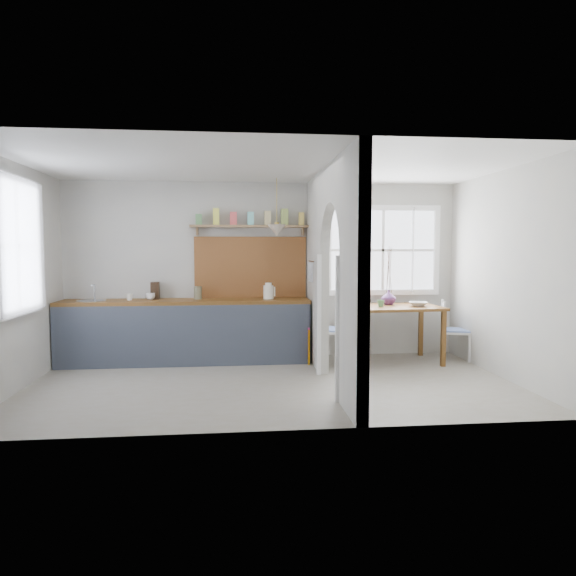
{
  "coord_description": "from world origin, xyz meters",
  "views": [
    {
      "loc": [
        -0.45,
        -6.04,
        1.61
      ],
      "look_at": [
        0.24,
        0.5,
        1.12
      ],
      "focal_mm": 32.0,
      "sensor_mm": 36.0,
      "label": 1
    }
  ],
  "objects": [
    {
      "name": "towel_orange",
      "position": [
        0.58,
        0.95,
        0.25
      ],
      "size": [
        0.02,
        0.03,
        0.49
      ],
      "primitive_type": "cube",
      "color": "#C97901",
      "rests_on": "counter"
    },
    {
      "name": "bowl",
      "position": [
        2.14,
        0.93,
        0.84
      ],
      "size": [
        0.32,
        0.32,
        0.06
      ],
      "primitive_type": "imported",
      "rotation": [
        0.0,
        0.0,
        -0.28
      ],
      "color": "silver",
      "rests_on": "dining_table"
    },
    {
      "name": "counter",
      "position": [
        -1.13,
        1.33,
        0.46
      ],
      "size": [
        3.5,
        0.6,
        0.9
      ],
      "color": "brown",
      "rests_on": "floor"
    },
    {
      "name": "pendant_lamp",
      "position": [
        0.15,
        1.15,
        1.88
      ],
      "size": [
        0.26,
        0.26,
        0.16
      ],
      "primitive_type": "cone",
      "color": "silver",
      "rests_on": "ceiling"
    },
    {
      "name": "knife_block",
      "position": [
        -1.58,
        1.45,
        1.02
      ],
      "size": [
        0.12,
        0.16,
        0.25
      ],
      "primitive_type": "cube",
      "rotation": [
        0.0,
        0.0,
        0.04
      ],
      "color": "#432D1D",
      "rests_on": "counter"
    },
    {
      "name": "mug_a",
      "position": [
        -1.91,
        1.3,
        0.95
      ],
      "size": [
        0.13,
        0.13,
        0.09
      ],
      "primitive_type": "imported",
      "rotation": [
        0.0,
        0.0,
        -0.43
      ],
      "color": "white",
      "rests_on": "counter"
    },
    {
      "name": "vase",
      "position": [
        1.79,
        1.19,
        0.92
      ],
      "size": [
        0.23,
        0.23,
        0.22
      ],
      "primitive_type": "imported",
      "rotation": [
        0.0,
        0.0,
        0.09
      ],
      "color": "#532B65",
      "rests_on": "dining_table"
    },
    {
      "name": "sink",
      "position": [
        -2.43,
        1.3,
        0.89
      ],
      "size": [
        0.4,
        0.4,
        0.02
      ],
      "primitive_type": "cylinder",
      "color": "#B4BAC5",
      "rests_on": "counter"
    },
    {
      "name": "backsplash",
      "position": [
        -0.2,
        1.58,
        1.35
      ],
      "size": [
        1.65,
        0.03,
        0.9
      ],
      "primitive_type": "cube",
      "color": "#955931",
      "rests_on": "walls"
    },
    {
      "name": "utensil_rail",
      "position": [
        0.61,
        0.9,
        1.45
      ],
      "size": [
        0.02,
        0.5,
        0.02
      ],
      "primitive_type": "cylinder",
      "rotation": [
        1.57,
        0.0,
        0.0
      ],
      "color": "#B4BAC5",
      "rests_on": "partition"
    },
    {
      "name": "chair_right",
      "position": [
        2.77,
        1.1,
        0.43
      ],
      "size": [
        0.5,
        0.5,
        0.87
      ],
      "primitive_type": null,
      "rotation": [
        0.0,
        0.0,
        1.25
      ],
      "color": "white",
      "rests_on": "floor"
    },
    {
      "name": "kitchen_window",
      "position": [
        -2.87,
        0.0,
        1.65
      ],
      "size": [
        0.1,
        1.16,
        1.5
      ],
      "primitive_type": null,
      "color": "white",
      "rests_on": "walls"
    },
    {
      "name": "dining_table",
      "position": [
        1.8,
        1.02,
        0.41
      ],
      "size": [
        1.35,
        0.94,
        0.81
      ],
      "primitive_type": null,
      "rotation": [
        0.0,
        0.0,
        0.06
      ],
      "color": "brown",
      "rests_on": "floor"
    },
    {
      "name": "jar",
      "position": [
        -0.97,
        1.39,
        0.99
      ],
      "size": [
        0.12,
        0.12,
        0.18
      ],
      "primitive_type": "cylinder",
      "rotation": [
        0.0,
        0.0,
        0.03
      ],
      "color": "#706D4F",
      "rests_on": "counter"
    },
    {
      "name": "plate",
      "position": [
        1.37,
        1.0,
        0.82
      ],
      "size": [
        0.2,
        0.2,
        0.01
      ],
      "primitive_type": "cylinder",
      "rotation": [
        0.0,
        0.0,
        -0.21
      ],
      "color": "#392E2C",
      "rests_on": "dining_table"
    },
    {
      "name": "chair_left",
      "position": [
        0.93,
        1.05,
        0.48
      ],
      "size": [
        0.56,
        0.56,
        0.97
      ],
      "primitive_type": null,
      "rotation": [
        0.0,
        0.0,
        -1.91
      ],
      "color": "white",
      "rests_on": "floor"
    },
    {
      "name": "table_cup",
      "position": [
        1.59,
        0.93,
        0.86
      ],
      "size": [
        0.13,
        0.13,
        0.09
      ],
      "primitive_type": "imported",
      "rotation": [
        0.0,
        0.0,
        0.41
      ],
      "color": "#508E57",
      "rests_on": "dining_table"
    },
    {
      "name": "walls",
      "position": [
        0.0,
        0.0,
        1.3
      ],
      "size": [
        5.81,
        3.21,
        2.6
      ],
      "color": "beige",
      "rests_on": "floor"
    },
    {
      "name": "nook_window",
      "position": [
        1.8,
        1.56,
        1.6
      ],
      "size": [
        1.76,
        0.1,
        1.3
      ],
      "primitive_type": null,
      "color": "white",
      "rests_on": "walls"
    },
    {
      "name": "partition",
      "position": [
        0.7,
        0.06,
        1.45
      ],
      "size": [
        0.12,
        3.2,
        2.6
      ],
      "color": "beige",
      "rests_on": "floor"
    },
    {
      "name": "towel_magenta",
      "position": [
        0.58,
        0.97,
        0.28
      ],
      "size": [
        0.02,
        0.03,
        0.49
      ],
      "primitive_type": "cube",
      "color": "#CF1878",
      "rests_on": "counter"
    },
    {
      "name": "mug_b",
      "position": [
        -1.63,
        1.34,
        0.95
      ],
      "size": [
        0.17,
        0.17,
        0.1
      ],
      "primitive_type": "imported",
      "rotation": [
        0.0,
        0.0,
        -0.38
      ],
      "color": "white",
      "rests_on": "counter"
    },
    {
      "name": "kettle",
      "position": [
        0.04,
        1.31,
        1.02
      ],
      "size": [
        0.23,
        0.2,
        0.23
      ],
      "primitive_type": null,
      "rotation": [
        0.0,
        0.0,
        0.25
      ],
      "color": "white",
      "rests_on": "counter"
    },
    {
      "name": "ceiling",
      "position": [
        0.0,
        0.0,
        2.6
      ],
      "size": [
        5.8,
        3.2,
        0.01
      ],
      "primitive_type": "cube",
      "color": "beige",
      "rests_on": "walls"
    },
    {
      "name": "floor",
      "position": [
        0.0,
        0.0,
        0.0
      ],
      "size": [
        5.8,
        3.2,
        0.01
      ],
      "primitive_type": "cube",
      "color": "gray",
      "rests_on": "ground"
    },
    {
      "name": "shelf",
      "position": [
        -0.2,
        1.49,
        2.0
      ],
      "size": [
        1.75,
        0.2,
        0.21
      ],
      "color": "#936D4E",
      "rests_on": "walls"
    }
  ]
}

